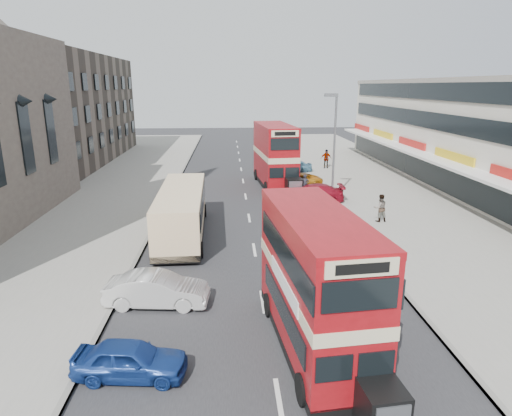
# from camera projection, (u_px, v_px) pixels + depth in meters

# --- Properties ---
(ground) EXTENTS (160.00, 160.00, 0.00)m
(ground) POSITION_uv_depth(u_px,v_px,m) (267.00, 327.00, 16.37)
(ground) COLOR #28282B
(ground) RESTS_ON ground
(road_surface) EXTENTS (12.00, 90.00, 0.01)m
(road_surface) POSITION_uv_depth(u_px,v_px,m) (246.00, 196.00, 35.59)
(road_surface) COLOR #28282B
(road_surface) RESTS_ON ground
(pavement_right) EXTENTS (12.00, 90.00, 0.15)m
(pavement_right) POSITION_uv_depth(u_px,v_px,m) (391.00, 193.00, 36.30)
(pavement_right) COLOR gray
(pavement_right) RESTS_ON ground
(pavement_left) EXTENTS (12.00, 90.00, 0.15)m
(pavement_left) POSITION_uv_depth(u_px,v_px,m) (94.00, 198.00, 34.85)
(pavement_left) COLOR gray
(pavement_left) RESTS_ON ground
(kerb_left) EXTENTS (0.20, 90.00, 0.16)m
(kerb_left) POSITION_uv_depth(u_px,v_px,m) (170.00, 197.00, 35.20)
(kerb_left) COLOR gray
(kerb_left) RESTS_ON ground
(kerb_right) EXTENTS (0.20, 90.00, 0.16)m
(kerb_right) POSITION_uv_depth(u_px,v_px,m) (320.00, 195.00, 35.94)
(kerb_right) COLOR gray
(kerb_right) RESTS_ON ground
(brick_terrace) EXTENTS (14.00, 28.00, 12.00)m
(brick_terrace) POSITION_uv_depth(u_px,v_px,m) (46.00, 110.00, 49.95)
(brick_terrace) COLOR #66594C
(brick_terrace) RESTS_ON ground
(commercial_row) EXTENTS (9.90, 46.20, 9.30)m
(commercial_row) POSITION_uv_depth(u_px,v_px,m) (478.00, 134.00, 37.45)
(commercial_row) COLOR beige
(commercial_row) RESTS_ON ground
(street_lamp) EXTENTS (1.00, 0.20, 8.12)m
(street_lamp) POSITION_uv_depth(u_px,v_px,m) (334.00, 140.00, 32.77)
(street_lamp) COLOR slate
(street_lamp) RESTS_ON ground
(bus_main) EXTENTS (3.11, 8.45, 4.62)m
(bus_main) POSITION_uv_depth(u_px,v_px,m) (316.00, 282.00, 14.50)
(bus_main) COLOR black
(bus_main) RESTS_ON ground
(bus_second) EXTENTS (3.37, 9.58, 5.24)m
(bus_second) POSITION_uv_depth(u_px,v_px,m) (275.00, 155.00, 38.76)
(bus_second) COLOR black
(bus_second) RESTS_ON ground
(coach) EXTENTS (2.78, 9.92, 2.61)m
(coach) POSITION_uv_depth(u_px,v_px,m) (182.00, 210.00, 26.02)
(coach) COLOR black
(coach) RESTS_ON ground
(car_left_near) EXTENTS (3.59, 1.74, 1.18)m
(car_left_near) POSITION_uv_depth(u_px,v_px,m) (130.00, 360.00, 13.45)
(car_left_near) COLOR navy
(car_left_near) RESTS_ON ground
(car_left_front) EXTENTS (4.28, 1.83, 1.37)m
(car_left_front) POSITION_uv_depth(u_px,v_px,m) (157.00, 290.00, 17.85)
(car_left_front) COLOR silver
(car_left_front) RESTS_ON ground
(car_right_a) EXTENTS (4.97, 2.20, 1.42)m
(car_right_a) POSITION_uv_depth(u_px,v_px,m) (311.00, 194.00, 33.51)
(car_right_a) COLOR maroon
(car_right_a) RESTS_ON ground
(car_right_b) EXTENTS (4.71, 2.55, 1.26)m
(car_right_b) POSITION_uv_depth(u_px,v_px,m) (296.00, 181.00, 38.47)
(car_right_b) COLOR #C27513
(car_right_b) RESTS_ON ground
(car_right_c) EXTENTS (3.95, 1.80, 1.31)m
(car_right_c) POSITION_uv_depth(u_px,v_px,m) (293.00, 166.00, 45.08)
(car_right_c) COLOR teal
(car_right_c) RESTS_ON ground
(pedestrian_near) EXTENTS (0.71, 0.51, 1.83)m
(pedestrian_near) POSITION_uv_depth(u_px,v_px,m) (380.00, 208.00, 28.37)
(pedestrian_near) COLOR gray
(pedestrian_near) RESTS_ON pavement_right
(pedestrian_far) EXTENTS (1.21, 0.62, 1.98)m
(pedestrian_far) POSITION_uv_depth(u_px,v_px,m) (326.00, 159.00, 46.85)
(pedestrian_far) COLOR gray
(pedestrian_far) RESTS_ON pavement_right
(cyclist) EXTENTS (0.64, 1.68, 1.98)m
(cyclist) POSITION_uv_depth(u_px,v_px,m) (305.00, 191.00, 34.61)
(cyclist) COLOR gray
(cyclist) RESTS_ON ground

